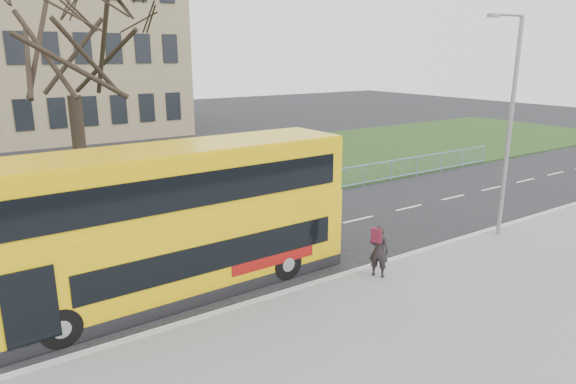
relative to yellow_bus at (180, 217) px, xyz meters
name	(u,v)px	position (x,y,z in m)	size (l,w,h in m)	color
ground	(267,274)	(2.58, -0.39, -2.23)	(120.00, 120.00, 0.00)	black
kerb	(295,291)	(2.58, -1.94, -2.16)	(80.00, 0.20, 0.14)	#9C9D9F
grass_verge	(125,181)	(2.58, 13.91, -2.19)	(80.00, 15.40, 0.08)	#1E3814
guard_railing	(182,207)	(2.58, 6.21, -1.68)	(40.00, 0.12, 1.10)	#749ECE
bare_tree	(71,72)	(-0.42, 9.61, 3.67)	(8.14, 8.14, 11.63)	black
yellow_bus	(180,217)	(0.00, 0.00, 0.00)	(9.97, 2.61, 4.15)	#E6B709
pedestrian	(379,251)	(5.15, -2.59, -1.30)	(0.59, 0.39, 1.61)	black
street_lamp	(509,120)	(11.38, -2.38, 2.15)	(1.65, 0.34, 7.77)	gray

